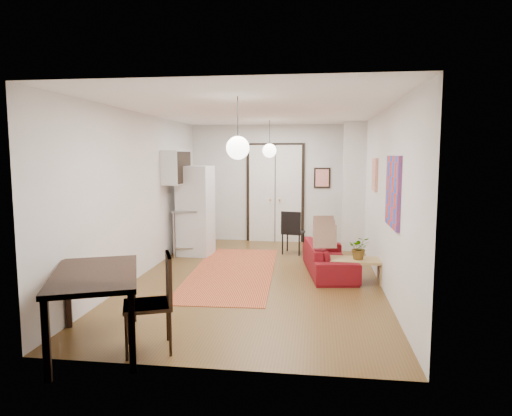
# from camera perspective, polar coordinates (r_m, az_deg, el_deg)

# --- Properties ---
(floor) EXTENTS (7.00, 7.00, 0.00)m
(floor) POSITION_cam_1_polar(r_m,az_deg,el_deg) (8.17, 0.20, -8.69)
(floor) COLOR brown
(floor) RESTS_ON ground
(ceiling) EXTENTS (4.20, 7.00, 0.02)m
(ceiling) POSITION_cam_1_polar(r_m,az_deg,el_deg) (7.91, 0.20, 12.02)
(ceiling) COLOR white
(ceiling) RESTS_ON wall_back
(wall_back) EXTENTS (4.20, 0.02, 2.90)m
(wall_back) POSITION_cam_1_polar(r_m,az_deg,el_deg) (11.38, 2.45, 3.07)
(wall_back) COLOR silver
(wall_back) RESTS_ON floor
(wall_front) EXTENTS (4.20, 0.02, 2.90)m
(wall_front) POSITION_cam_1_polar(r_m,az_deg,el_deg) (4.48, -5.51, -2.50)
(wall_front) COLOR silver
(wall_front) RESTS_ON floor
(wall_left) EXTENTS (0.02, 7.00, 2.90)m
(wall_left) POSITION_cam_1_polar(r_m,az_deg,el_deg) (8.43, -14.10, 1.62)
(wall_left) COLOR silver
(wall_left) RESTS_ON floor
(wall_right) EXTENTS (0.02, 7.00, 2.90)m
(wall_right) POSITION_cam_1_polar(r_m,az_deg,el_deg) (7.92, 15.45, 1.27)
(wall_right) COLOR silver
(wall_right) RESTS_ON floor
(double_doors) EXTENTS (1.44, 0.06, 2.50)m
(double_doors) POSITION_cam_1_polar(r_m,az_deg,el_deg) (11.35, 2.42, 1.80)
(double_doors) COLOR white
(double_doors) RESTS_ON wall_back
(stub_partition) EXTENTS (0.50, 0.10, 2.90)m
(stub_partition) POSITION_cam_1_polar(r_m,az_deg,el_deg) (10.42, 12.17, 2.60)
(stub_partition) COLOR silver
(stub_partition) RESTS_ON floor
(wall_cabinet) EXTENTS (0.35, 1.00, 0.70)m
(wall_cabinet) POSITION_cam_1_polar(r_m,az_deg,el_deg) (9.76, -9.95, 5.03)
(wall_cabinet) COLOR silver
(wall_cabinet) RESTS_ON wall_left
(painting_popart) EXTENTS (0.05, 1.00, 1.00)m
(painting_popart) POSITION_cam_1_polar(r_m,az_deg,el_deg) (6.67, 16.76, 1.98)
(painting_popart) COLOR red
(painting_popart) RESTS_ON wall_right
(painting_abstract) EXTENTS (0.05, 0.50, 0.60)m
(painting_abstract) POSITION_cam_1_polar(r_m,az_deg,el_deg) (8.69, 14.64, 4.06)
(painting_abstract) COLOR white
(painting_abstract) RESTS_ON wall_right
(poster_back) EXTENTS (0.40, 0.03, 0.50)m
(poster_back) POSITION_cam_1_polar(r_m,az_deg,el_deg) (11.30, 8.27, 3.74)
(poster_back) COLOR red
(poster_back) RESTS_ON wall_back
(print_left) EXTENTS (0.03, 0.44, 0.54)m
(print_left) POSITION_cam_1_polar(r_m,az_deg,el_deg) (10.28, -9.92, 5.38)
(print_left) COLOR #98623F
(print_left) RESTS_ON wall_left
(pendant_back) EXTENTS (0.30, 0.30, 0.80)m
(pendant_back) POSITION_cam_1_polar(r_m,az_deg,el_deg) (9.86, 1.69, 7.18)
(pendant_back) COLOR white
(pendant_back) RESTS_ON ceiling
(pendant_front) EXTENTS (0.30, 0.30, 0.80)m
(pendant_front) POSITION_cam_1_polar(r_m,az_deg,el_deg) (5.90, -2.29, 7.53)
(pendant_front) COLOR white
(pendant_front) RESTS_ON ceiling
(kilim_rug) EXTENTS (1.65, 4.03, 0.01)m
(kilim_rug) POSITION_cam_1_polar(r_m,az_deg,el_deg) (8.56, -2.93, -7.95)
(kilim_rug) COLOR #C76331
(kilim_rug) RESTS_ON floor
(sofa) EXTENTS (1.01, 2.01, 0.56)m
(sofa) POSITION_cam_1_polar(r_m,az_deg,el_deg) (8.50, 9.13, -6.20)
(sofa) COLOR maroon
(sofa) RESTS_ON floor
(coffee_table) EXTENTS (0.91, 0.52, 0.40)m
(coffee_table) POSITION_cam_1_polar(r_m,az_deg,el_deg) (8.00, 12.44, -6.62)
(coffee_table) COLOR tan
(coffee_table) RESTS_ON floor
(potted_plant) EXTENTS (0.36, 0.31, 0.39)m
(potted_plant) POSITION_cam_1_polar(r_m,az_deg,el_deg) (7.95, 12.80, -4.88)
(potted_plant) COLOR #345C29
(potted_plant) RESTS_ON coffee_table
(kitchen_counter) EXTENTS (0.82, 1.38, 1.00)m
(kitchen_counter) POSITION_cam_1_polar(r_m,az_deg,el_deg) (10.28, -8.11, -1.82)
(kitchen_counter) COLOR #B2B5B7
(kitchen_counter) RESTS_ON floor
(bowl) EXTENTS (0.28, 0.28, 0.06)m
(bowl) POSITION_cam_1_polar(r_m,az_deg,el_deg) (9.94, -8.61, 0.02)
(bowl) COLOR beige
(bowl) RESTS_ON kitchen_counter
(soap_bottle) EXTENTS (0.11, 0.11, 0.21)m
(soap_bottle) POSITION_cam_1_polar(r_m,az_deg,el_deg) (10.46, -7.78, 0.77)
(soap_bottle) COLOR #5184B0
(soap_bottle) RESTS_ON kitchen_counter
(fridge) EXTENTS (0.72, 0.72, 1.93)m
(fridge) POSITION_cam_1_polar(r_m,az_deg,el_deg) (9.94, -7.55, -0.32)
(fridge) COLOR silver
(fridge) RESTS_ON floor
(dining_table) EXTENTS (1.42, 1.79, 0.87)m
(dining_table) POSITION_cam_1_polar(r_m,az_deg,el_deg) (5.43, -19.48, -8.55)
(dining_table) COLOR black
(dining_table) RESTS_ON floor
(dining_chair_near) EXTENTS (0.66, 0.80, 1.07)m
(dining_chair_near) POSITION_cam_1_polar(r_m,az_deg,el_deg) (5.33, -13.02, -10.25)
(dining_chair_near) COLOR #3C2613
(dining_chair_near) RESTS_ON floor
(dining_chair_far) EXTENTS (0.66, 0.80, 1.07)m
(dining_chair_far) POSITION_cam_1_polar(r_m,az_deg,el_deg) (5.33, -13.02, -10.25)
(dining_chair_far) COLOR #3C2613
(dining_chair_far) RESTS_ON floor
(black_side_chair) EXTENTS (0.52, 0.52, 0.95)m
(black_side_chair) POSITION_cam_1_polar(r_m,az_deg,el_deg) (10.13, 4.71, -2.48)
(black_side_chair) COLOR black
(black_side_chair) RESTS_ON floor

